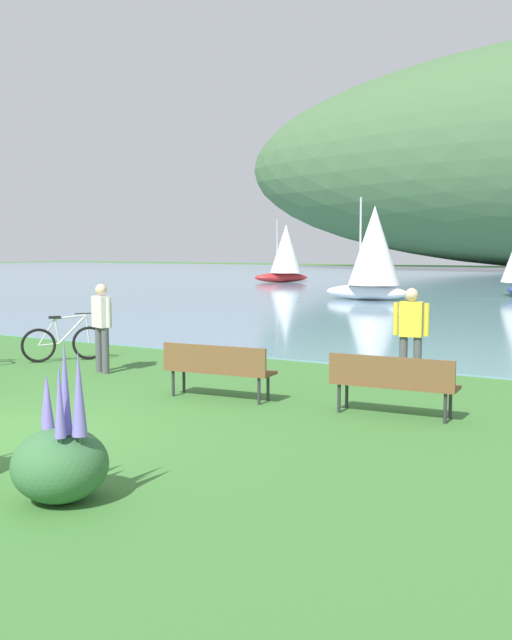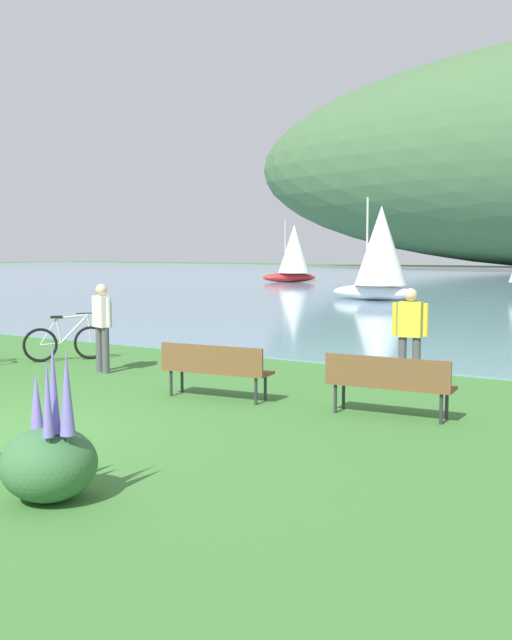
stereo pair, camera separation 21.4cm
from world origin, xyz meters
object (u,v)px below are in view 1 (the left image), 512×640
(bicycle_leaning_near_bench, at_px, (64,342))
(park_bench_near_camera, at_px, (217,367))
(person_at_shoreline, at_px, (411,331))
(person_on_the_grass, at_px, (102,322))
(park_bench_further_along, at_px, (393,380))
(sailboat_toward_hillside, at_px, (285,253))
(sailboat_mid_bay, at_px, (373,252))

(bicycle_leaning_near_bench, bearing_deg, park_bench_near_camera, -18.19)
(person_at_shoreline, xyz_separation_m, person_on_the_grass, (-5.58, -1.58, 0.00))
(park_bench_further_along, height_order, sailboat_toward_hillside, sailboat_toward_hillside)
(bicycle_leaning_near_bench, relative_size, sailboat_toward_hillside, 0.33)
(park_bench_further_along, height_order, sailboat_mid_bay, sailboat_mid_bay)
(bicycle_leaning_near_bench, bearing_deg, person_at_shoreline, 6.92)
(park_bench_further_along, relative_size, sailboat_toward_hillside, 0.42)
(person_at_shoreline, bearing_deg, park_bench_further_along, -77.23)
(person_on_the_grass, bearing_deg, sailboat_mid_bay, 97.68)
(park_bench_further_along, relative_size, person_at_shoreline, 1.07)
(bicycle_leaning_near_bench, bearing_deg, sailboat_toward_hillside, 111.10)
(sailboat_toward_hillside, bearing_deg, bicycle_leaning_near_bench, -68.90)
(park_bench_further_along, bearing_deg, bicycle_leaning_near_bench, 169.99)
(park_bench_further_along, bearing_deg, park_bench_near_camera, -174.54)
(park_bench_near_camera, xyz_separation_m, sailboat_toward_hillside, (-18.16, 35.74, 1.59))
(park_bench_near_camera, xyz_separation_m, person_on_the_grass, (-3.29, 0.95, 0.46))
(park_bench_near_camera, relative_size, park_bench_further_along, 1.00)
(park_bench_further_along, distance_m, bicycle_leaning_near_bench, 7.92)
(bicycle_leaning_near_bench, height_order, person_on_the_grass, person_on_the_grass)
(person_on_the_grass, xyz_separation_m, sailboat_toward_hillside, (-14.87, 34.79, 1.13))
(sailboat_mid_bay, bearing_deg, sailboat_toward_hillside, 131.02)
(park_bench_further_along, bearing_deg, person_on_the_grass, 173.64)
(person_at_shoreline, height_order, sailboat_toward_hillside, sailboat_toward_hillside)
(park_bench_near_camera, distance_m, park_bench_further_along, 2.81)
(person_at_shoreline, bearing_deg, sailboat_toward_hillside, 121.62)
(park_bench_further_along, xyz_separation_m, bicycle_leaning_near_bench, (-7.80, 1.38, -0.12))
(park_bench_further_along, height_order, person_on_the_grass, person_on_the_grass)
(sailboat_mid_bay, bearing_deg, park_bench_further_along, -67.60)
(bicycle_leaning_near_bench, relative_size, person_on_the_grass, 0.86)
(sailboat_mid_bay, bearing_deg, person_on_the_grass, -82.32)
(sailboat_mid_bay, relative_size, sailboat_toward_hillside, 1.06)
(park_bench_near_camera, xyz_separation_m, sailboat_mid_bay, (-6.11, 21.89, 1.72))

